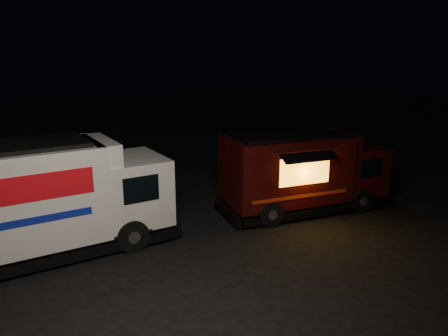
# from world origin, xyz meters

# --- Properties ---
(ground) EXTENTS (80.00, 80.00, 0.00)m
(ground) POSITION_xyz_m (0.00, 0.00, 0.00)
(ground) COLOR black
(ground) RESTS_ON ground
(white_truck) EXTENTS (6.79, 2.71, 3.02)m
(white_truck) POSITION_xyz_m (-3.65, 1.82, 1.51)
(white_truck) COLOR silver
(white_truck) RESTS_ON ground
(red_truck) EXTENTS (5.89, 2.72, 2.65)m
(red_truck) POSITION_xyz_m (4.31, 1.38, 1.32)
(red_truck) COLOR #350B09
(red_truck) RESTS_ON ground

